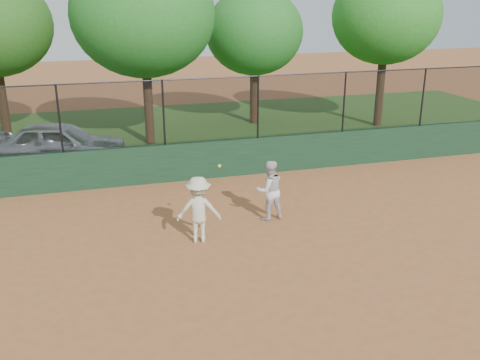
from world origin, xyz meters
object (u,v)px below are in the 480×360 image
object	(u,v)px
player_second	(269,190)
tree_2	(143,15)
player_main	(199,210)
parked_car	(60,144)
tree_3	(254,32)
tree_4	(386,16)

from	to	relation	value
player_second	tree_2	world-z (taller)	tree_2
player_main	tree_2	bearing A→B (deg)	90.00
tree_2	parked_car	bearing A→B (deg)	-148.37
parked_car	tree_2	bearing A→B (deg)	-43.57
tree_3	tree_4	size ratio (longest dim) A/B	0.87
tree_2	tree_4	xyz separation A→B (m)	(10.15, 0.19, -0.16)
player_second	tree_3	distance (m)	11.48
parked_car	player_main	xyz separation A→B (m)	(3.28, -7.18, 0.05)
parked_car	tree_2	size ratio (longest dim) A/B	0.62
player_main	tree_3	distance (m)	12.87
tree_3	tree_2	bearing A→B (deg)	-155.94
player_main	tree_4	bearing A→B (deg)	42.74
parked_car	player_main	size ratio (longest dim) A/B	2.27
player_main	tree_3	world-z (taller)	tree_3
tree_2	tree_4	size ratio (longest dim) A/B	1.06
parked_car	player_second	size ratio (longest dim) A/B	2.78
tree_4	tree_3	bearing A→B (deg)	158.43
tree_4	player_second	bearing A→B (deg)	-133.42
tree_4	player_main	bearing A→B (deg)	-137.26
parked_car	player_main	world-z (taller)	player_main
tree_3	tree_4	distance (m)	5.60
player_second	tree_2	bearing A→B (deg)	-81.31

